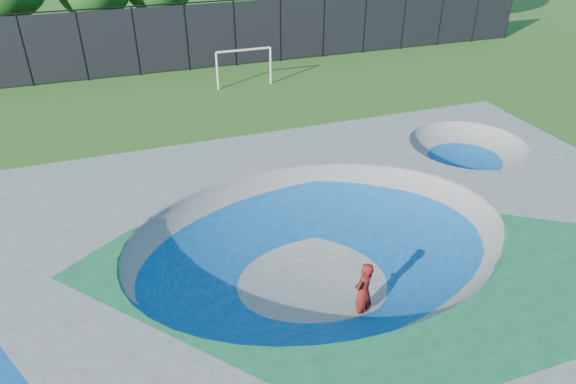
% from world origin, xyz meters
% --- Properties ---
extents(ground, '(120.00, 120.00, 0.00)m').
position_xyz_m(ground, '(0.00, 0.00, 0.00)').
color(ground, '#2A5116').
rests_on(ground, ground).
extents(skate_deck, '(22.00, 14.00, 1.50)m').
position_xyz_m(skate_deck, '(0.00, 0.00, 0.75)').
color(skate_deck, gray).
rests_on(skate_deck, ground).
extents(skater, '(0.77, 0.68, 1.76)m').
position_xyz_m(skater, '(0.36, -2.01, 0.88)').
color(skater, red).
rests_on(skater, ground).
extents(skateboard, '(0.76, 0.63, 0.05)m').
position_xyz_m(skateboard, '(0.36, -2.01, 0.03)').
color(skateboard, black).
rests_on(skateboard, ground).
extents(soccer_goal, '(3.23, 0.12, 2.13)m').
position_xyz_m(soccer_goal, '(2.44, 16.88, 1.48)').
color(soccer_goal, silver).
rests_on(soccer_goal, ground).
extents(fence, '(48.09, 0.09, 4.04)m').
position_xyz_m(fence, '(0.00, 21.00, 2.10)').
color(fence, black).
rests_on(fence, ground).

